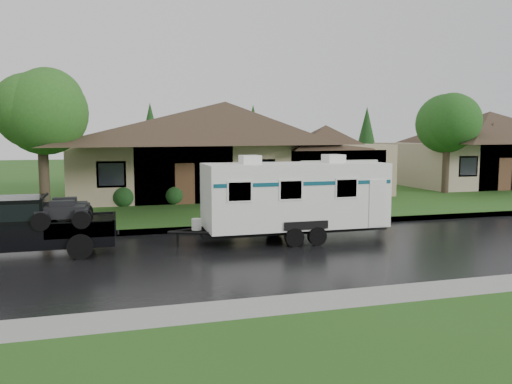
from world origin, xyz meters
TOP-DOWN VIEW (x-y plane):
  - ground at (0.00, 0.00)m, footprint 140.00×140.00m
  - road at (0.00, -2.00)m, footprint 140.00×8.00m
  - curb at (0.00, 2.25)m, footprint 140.00×0.50m
  - lawn at (0.00, 15.00)m, footprint 140.00×26.00m
  - house_main at (2.29, 13.84)m, footprint 19.44×10.80m
  - house_neighbor at (22.27, 14.34)m, footprint 15.12×9.72m
  - tree_left_green at (-7.57, 6.42)m, footprint 3.89×3.89m
  - tree_right_green at (14.98, 9.94)m, footprint 3.80×3.80m
  - shrub_row at (2.00, 9.30)m, footprint 13.60×1.00m
  - pickup_truck at (-7.51, -0.30)m, footprint 5.35×2.03m
  - travel_trailer at (1.29, -0.30)m, footprint 6.60×2.32m

SIDE VIEW (x-z plane):
  - ground at x=0.00m, z-range 0.00..0.00m
  - road at x=0.00m, z-range 0.00..0.01m
  - curb at x=0.00m, z-range 0.00..0.15m
  - lawn at x=0.00m, z-range 0.00..0.15m
  - shrub_row at x=2.00m, z-range 0.15..1.15m
  - pickup_truck at x=-7.51m, z-range 0.06..1.85m
  - travel_trailer at x=1.29m, z-range 0.09..3.05m
  - house_neighbor at x=22.27m, z-range 0.10..6.55m
  - house_main at x=2.29m, z-range 0.14..7.04m
  - tree_right_green at x=14.98m, z-range 1.37..7.65m
  - tree_left_green at x=-7.57m, z-range 1.40..7.83m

